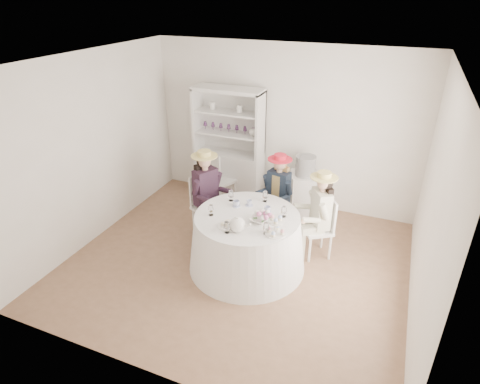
% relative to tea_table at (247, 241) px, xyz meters
% --- Properties ---
extents(ground, '(4.50, 4.50, 0.00)m').
position_rel_tea_table_xyz_m(ground, '(-0.15, 0.02, -0.39)').
color(ground, brown).
rests_on(ground, ground).
extents(ceiling, '(4.50, 4.50, 0.00)m').
position_rel_tea_table_xyz_m(ceiling, '(-0.15, 0.02, 2.31)').
color(ceiling, white).
rests_on(ceiling, wall_back).
extents(wall_back, '(4.50, 0.00, 4.50)m').
position_rel_tea_table_xyz_m(wall_back, '(-0.15, 2.02, 0.96)').
color(wall_back, silver).
rests_on(wall_back, ground).
extents(wall_front, '(4.50, 0.00, 4.50)m').
position_rel_tea_table_xyz_m(wall_front, '(-0.15, -1.98, 0.96)').
color(wall_front, silver).
rests_on(wall_front, ground).
extents(wall_left, '(0.00, 4.50, 4.50)m').
position_rel_tea_table_xyz_m(wall_left, '(-2.40, 0.02, 0.96)').
color(wall_left, silver).
rests_on(wall_left, ground).
extents(wall_right, '(0.00, 4.50, 4.50)m').
position_rel_tea_table_xyz_m(wall_right, '(2.10, 0.02, 0.96)').
color(wall_right, silver).
rests_on(wall_right, ground).
extents(tea_table, '(1.58, 1.58, 0.79)m').
position_rel_tea_table_xyz_m(tea_table, '(0.00, 0.00, 0.00)').
color(tea_table, white).
rests_on(tea_table, ground).
extents(hutch, '(1.34, 0.85, 1.99)m').
position_rel_tea_table_xyz_m(hutch, '(-1.03, 1.78, 0.31)').
color(hutch, silver).
rests_on(hutch, ground).
extents(side_table, '(0.55, 0.55, 0.73)m').
position_rel_tea_table_xyz_m(side_table, '(0.35, 1.66, -0.03)').
color(side_table, silver).
rests_on(side_table, ground).
extents(hatbox, '(0.35, 0.35, 0.32)m').
position_rel_tea_table_xyz_m(hatbox, '(0.35, 1.66, 0.49)').
color(hatbox, black).
rests_on(hatbox, side_table).
extents(guest_left, '(0.57, 0.52, 1.36)m').
position_rel_tea_table_xyz_m(guest_left, '(-0.86, 0.54, 0.37)').
color(guest_left, silver).
rests_on(guest_left, ground).
extents(guest_mid, '(0.48, 0.51, 1.28)m').
position_rel_tea_table_xyz_m(guest_mid, '(0.10, 1.01, 0.33)').
color(guest_mid, silver).
rests_on(guest_mid, ground).
extents(guest_right, '(0.56, 0.52, 1.30)m').
position_rel_tea_table_xyz_m(guest_right, '(0.81, 0.61, 0.34)').
color(guest_right, silver).
rests_on(guest_right, ground).
extents(spare_chair, '(0.55, 0.55, 1.01)m').
position_rel_tea_table_xyz_m(spare_chair, '(-1.08, 1.38, 0.15)').
color(spare_chair, silver).
rests_on(spare_chair, ground).
extents(teacup_a, '(0.10, 0.10, 0.08)m').
position_rel_tea_table_xyz_m(teacup_a, '(-0.23, 0.18, 0.44)').
color(teacup_a, white).
rests_on(teacup_a, tea_table).
extents(teacup_b, '(0.08, 0.08, 0.07)m').
position_rel_tea_table_xyz_m(teacup_b, '(-0.08, 0.27, 0.43)').
color(teacup_b, white).
rests_on(teacup_b, tea_table).
extents(teacup_c, '(0.09, 0.09, 0.07)m').
position_rel_tea_table_xyz_m(teacup_c, '(0.21, 0.20, 0.43)').
color(teacup_c, white).
rests_on(teacup_c, tea_table).
extents(flower_bowl, '(0.25, 0.25, 0.06)m').
position_rel_tea_table_xyz_m(flower_bowl, '(0.19, -0.09, 0.43)').
color(flower_bowl, white).
rests_on(flower_bowl, tea_table).
extents(flower_arrangement, '(0.17, 0.17, 0.06)m').
position_rel_tea_table_xyz_m(flower_arrangement, '(0.22, -0.02, 0.48)').
color(flower_arrangement, '#D068A3').
rests_on(flower_arrangement, tea_table).
extents(table_teapot, '(0.27, 0.19, 0.21)m').
position_rel_tea_table_xyz_m(table_teapot, '(0.02, -0.38, 0.49)').
color(table_teapot, white).
rests_on(table_teapot, tea_table).
extents(sandwich_plate, '(0.27, 0.27, 0.06)m').
position_rel_tea_table_xyz_m(sandwich_plate, '(-0.13, -0.32, 0.41)').
color(sandwich_plate, white).
rests_on(sandwich_plate, tea_table).
extents(cupcake_stand, '(0.25, 0.25, 0.24)m').
position_rel_tea_table_xyz_m(cupcake_stand, '(0.47, -0.27, 0.49)').
color(cupcake_stand, white).
rests_on(cupcake_stand, tea_table).
extents(stemware_set, '(0.96, 1.01, 0.15)m').
position_rel_tea_table_xyz_m(stemware_set, '(0.00, -0.00, 0.47)').
color(stemware_set, white).
rests_on(stemware_set, tea_table).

